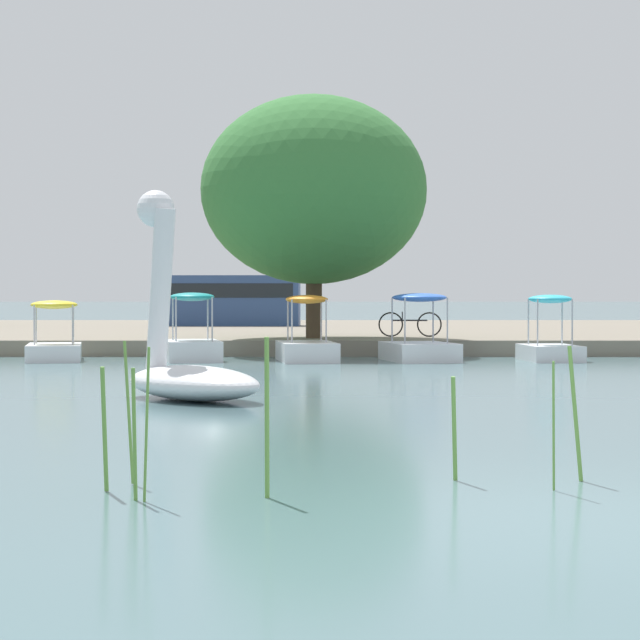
{
  "coord_description": "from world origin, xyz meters",
  "views": [
    {
      "loc": [
        -1.64,
        -8.83,
        1.53
      ],
      "look_at": [
        -1.73,
        16.31,
        1.04
      ],
      "focal_mm": 71.96,
      "sensor_mm": 36.0,
      "label": 1
    }
  ],
  "objects": [
    {
      "name": "pedal_boat_orange",
      "position": [
        -1.94,
        20.69,
        0.4
      ],
      "size": [
        1.53,
        2.47,
        1.53
      ],
      "color": "white",
      "rests_on": "ground_plane"
    },
    {
      "name": "pedal_boat_yellow",
      "position": [
        -7.84,
        21.0,
        0.4
      ],
      "size": [
        1.62,
        2.57,
        1.4
      ],
      "color": "white",
      "rests_on": "ground_plane"
    },
    {
      "name": "swan_boat",
      "position": [
        -3.6,
        9.85,
        0.64
      ],
      "size": [
        2.76,
        2.96,
        3.11
      ],
      "color": "white",
      "rests_on": "ground_plane"
    },
    {
      "name": "shore_bank_far",
      "position": [
        0.0,
        35.71,
        0.2
      ],
      "size": [
        137.39,
        25.81,
        0.4
      ],
      "primitive_type": "cube",
      "color": "slate",
      "rests_on": "ground_plane"
    },
    {
      "name": "pedal_boat_cyan",
      "position": [
        3.71,
        20.91,
        0.44
      ],
      "size": [
        1.32,
        2.11,
        1.54
      ],
      "color": "white",
      "rests_on": "ground_plane"
    },
    {
      "name": "tree_broadleaf_left",
      "position": [
        -1.8,
        24.55,
        4.26
      ],
      "size": [
        8.22,
        8.2,
        6.32
      ],
      "color": "#423323",
      "rests_on": "shore_bank_far"
    },
    {
      "name": "pedal_boat_teal",
      "position": [
        -4.62,
        21.02,
        0.46
      ],
      "size": [
        1.61,
        2.4,
        1.59
      ],
      "color": "white",
      "rests_on": "ground_plane"
    },
    {
      "name": "pedal_boat_blue",
      "position": [
        0.66,
        20.76,
        0.48
      ],
      "size": [
        1.82,
        2.43,
        1.57
      ],
      "color": "white",
      "rests_on": "ground_plane"
    },
    {
      "name": "reed_clump_foreground",
      "position": [
        -1.75,
        1.14,
        0.53
      ],
      "size": [
        3.85,
        1.17,
        1.22
      ],
      "color": "#669942",
      "rests_on": "ground_plane"
    },
    {
      "name": "ground_plane",
      "position": [
        0.0,
        0.0,
        0.0
      ],
      "size": [
        567.09,
        567.09,
        0.0
      ],
      "primitive_type": "plane",
      "color": "slate"
    },
    {
      "name": "parked_van",
      "position": [
        -4.85,
        38.11,
        1.4
      ],
      "size": [
        4.96,
        1.88,
        1.84
      ],
      "color": "navy",
      "rests_on": "shore_bank_far"
    },
    {
      "name": "bicycle_parked",
      "position": [
        0.79,
        25.63,
        0.74
      ],
      "size": [
        1.7,
        0.2,
        0.68
      ],
      "color": "black",
      "rests_on": "shore_bank_far"
    }
  ]
}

